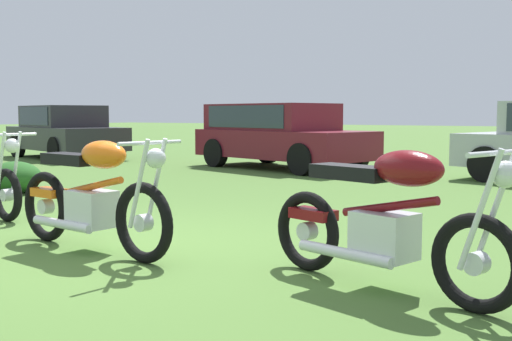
{
  "coord_description": "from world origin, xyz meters",
  "views": [
    {
      "loc": [
        4.18,
        -3.98,
        1.21
      ],
      "look_at": [
        0.5,
        1.49,
        0.61
      ],
      "focal_mm": 44.12,
      "sensor_mm": 36.0,
      "label": 1
    }
  ],
  "objects_px": {
    "shrub_low": "(15,177)",
    "car_burgundy": "(277,131)",
    "motorcycle_orange": "(92,196)",
    "motorcycle_maroon": "(385,220)",
    "car_charcoal": "(64,129)"
  },
  "relations": [
    {
      "from": "shrub_low",
      "to": "car_burgundy",
      "type": "bearing_deg",
      "value": 81.14
    },
    {
      "from": "motorcycle_maroon",
      "to": "shrub_low",
      "type": "relative_size",
      "value": 2.49
    },
    {
      "from": "motorcycle_orange",
      "to": "shrub_low",
      "type": "height_order",
      "value": "motorcycle_orange"
    },
    {
      "from": "motorcycle_orange",
      "to": "car_charcoal",
      "type": "bearing_deg",
      "value": 147.27
    },
    {
      "from": "motorcycle_maroon",
      "to": "shrub_low",
      "type": "distance_m",
      "value": 6.99
    },
    {
      "from": "motorcycle_maroon",
      "to": "car_burgundy",
      "type": "xyz_separation_m",
      "value": [
        -5.79,
        7.89,
        0.35
      ]
    },
    {
      "from": "motorcycle_orange",
      "to": "motorcycle_maroon",
      "type": "relative_size",
      "value": 1.04
    },
    {
      "from": "car_charcoal",
      "to": "car_burgundy",
      "type": "bearing_deg",
      "value": 19.94
    },
    {
      "from": "motorcycle_orange",
      "to": "shrub_low",
      "type": "bearing_deg",
      "value": 158.15
    },
    {
      "from": "car_charcoal",
      "to": "motorcycle_orange",
      "type": "bearing_deg",
      "value": -22.86
    },
    {
      "from": "motorcycle_orange",
      "to": "car_burgundy",
      "type": "distance_m",
      "value": 8.78
    },
    {
      "from": "motorcycle_maroon",
      "to": "car_burgundy",
      "type": "height_order",
      "value": "car_burgundy"
    },
    {
      "from": "motorcycle_orange",
      "to": "car_charcoal",
      "type": "distance_m",
      "value": 12.37
    },
    {
      "from": "car_burgundy",
      "to": "motorcycle_maroon",
      "type": "bearing_deg",
      "value": -39.57
    },
    {
      "from": "motorcycle_maroon",
      "to": "car_charcoal",
      "type": "relative_size",
      "value": 0.45
    }
  ]
}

